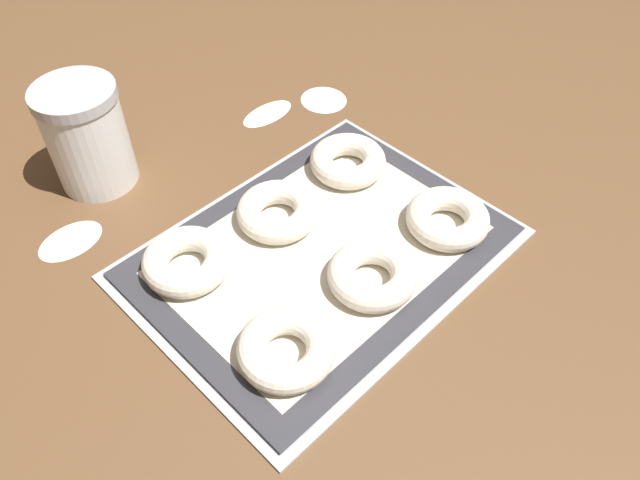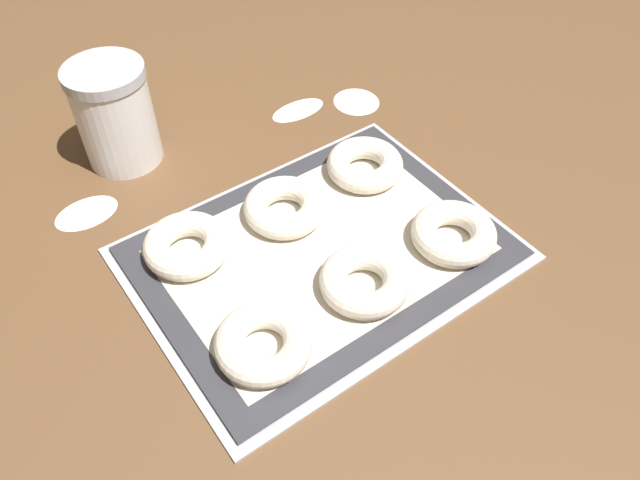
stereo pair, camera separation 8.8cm
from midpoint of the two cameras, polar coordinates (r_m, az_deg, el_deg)
name	(u,v)px [view 2 (the right image)]	position (r m, az deg, el deg)	size (l,w,h in m)	color
ground_plane	(330,250)	(0.84, 3.94, -1.09)	(2.80, 2.80, 0.00)	brown
baking_tray	(320,252)	(0.84, 3.02, -1.31)	(0.48, 0.36, 0.01)	#B2B5BA
baking_mat	(320,250)	(0.83, 3.04, -1.06)	(0.46, 0.34, 0.00)	#333338
bagel_front_left	(263,343)	(0.72, -1.68, -9.63)	(0.11, 0.11, 0.03)	silver
bagel_front_center	(364,281)	(0.78, 7.35, -3.92)	(0.11, 0.11, 0.03)	silver
bagel_front_right	(454,233)	(0.85, 15.04, 0.41)	(0.11, 0.11, 0.03)	silver
bagel_back_left	(187,245)	(0.82, -9.11, -0.67)	(0.11, 0.11, 0.03)	silver
bagel_back_center	(284,207)	(0.86, -0.34, 2.85)	(0.11, 0.11, 0.03)	silver
bagel_back_right	(365,165)	(0.93, 6.85, 6.72)	(0.11, 0.11, 0.03)	silver
flour_canister	(115,115)	(0.97, -15.75, 10.82)	(0.12, 0.12, 0.16)	white
flour_patch_near	(86,212)	(0.94, -18.12, 2.26)	(0.09, 0.06, 0.00)	white
flour_patch_far	(298,109)	(1.08, 0.35, 11.74)	(0.10, 0.05, 0.00)	white
flour_patch_side	(356,101)	(1.11, 5.68, 12.43)	(0.08, 0.08, 0.00)	white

